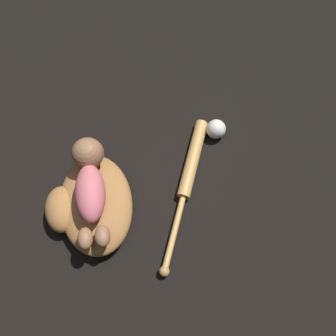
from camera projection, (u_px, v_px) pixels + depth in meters
The scene contains 5 objects.
ground_plane at pixel (83, 211), 1.17m from camera, with size 6.00×6.00×0.00m, color black.
baseball_glove at pixel (90, 204), 1.13m from camera, with size 0.41×0.34×0.10m.
baby_figure at pixel (90, 182), 1.06m from camera, with size 0.37×0.14×0.11m.
baseball_bat at pixel (189, 172), 1.21m from camera, with size 0.59×0.20×0.05m.
baseball at pixel (216, 129), 1.28m from camera, with size 0.08×0.08×0.08m.
Camera 1 is at (-0.38, -0.29, 1.12)m, focal length 35.00 mm.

